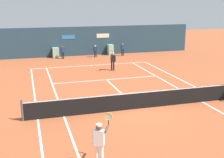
{
  "coord_description": "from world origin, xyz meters",
  "views": [
    {
      "loc": [
        -5.62,
        -14.13,
        5.67
      ],
      "look_at": [
        -0.41,
        3.57,
        0.8
      ],
      "focal_mm": 47.5,
      "sensor_mm": 36.0,
      "label": 1
    }
  ],
  "objects": [
    {
      "name": "player_near_side",
      "position": [
        -3.38,
        -4.95,
        0.96
      ],
      "size": [
        0.83,
        0.63,
        1.82
      ],
      "rotation": [
        0.0,
        0.0,
        -0.48
      ],
      "color": "white",
      "rests_on": "ground_plane"
    },
    {
      "name": "tennis_ball_by_sideline",
      "position": [
        4.27,
        7.77,
        0.03
      ],
      "size": [
        0.07,
        0.07,
        0.07
      ],
      "primitive_type": "sphere",
      "color": "#CCE033",
      "rests_on": "ground_plane"
    },
    {
      "name": "tennis_net",
      "position": [
        0.0,
        0.0,
        0.51
      ],
      "size": [
        12.1,
        0.1,
        1.07
      ],
      "color": "#4C4C51",
      "rests_on": "ground_plane"
    },
    {
      "name": "ground_plane",
      "position": [
        -0.0,
        0.58,
        0.0
      ],
      "size": [
        80.0,
        80.0,
        0.01
      ],
      "color": "#A8512D"
    },
    {
      "name": "ball_kid_left_post",
      "position": [
        1.32,
        15.6,
        0.73
      ],
      "size": [
        0.41,
        0.21,
        1.26
      ],
      "rotation": [
        0.0,
        0.0,
        2.96
      ],
      "color": "black",
      "rests_on": "ground_plane"
    },
    {
      "name": "player_on_baseline",
      "position": [
        1.29,
        9.18,
        0.93
      ],
      "size": [
        0.71,
        0.64,
        1.77
      ],
      "rotation": [
        0.0,
        0.0,
        2.96
      ],
      "color": "black",
      "rests_on": "ground_plane"
    },
    {
      "name": "ball_kid_centre_post",
      "position": [
        4.31,
        15.6,
        0.76
      ],
      "size": [
        0.44,
        0.18,
        1.32
      ],
      "rotation": [
        0.0,
        0.0,
        3.1
      ],
      "color": "black",
      "rests_on": "ground_plane"
    },
    {
      "name": "sponsor_back_wall",
      "position": [
        0.01,
        16.97,
        1.49
      ],
      "size": [
        25.0,
        1.02,
        3.07
      ],
      "color": "#233D4C",
      "rests_on": "ground_plane"
    },
    {
      "name": "ball_kid_right_post",
      "position": [
        -2.06,
        15.6,
        0.75
      ],
      "size": [
        0.44,
        0.18,
        1.31
      ],
      "rotation": [
        0.0,
        0.0,
        3.2
      ],
      "color": "black",
      "rests_on": "ground_plane"
    }
  ]
}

